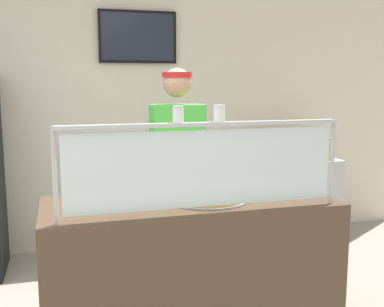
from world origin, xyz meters
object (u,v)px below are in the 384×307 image
Objects in this scene: parmesan_shaker at (178,115)px; pepper_flake_shaker at (219,115)px; pizza_tray at (207,197)px; pizza_box_stack at (301,147)px; pizza_server at (203,195)px; worker_figure at (178,172)px.

parmesan_shaker and pepper_flake_shaker have the same top height.
pizza_box_stack reaches higher than pizza_tray.
pizza_server is 0.62× the size of pizza_box_stack.
pizza_tray is 0.63m from worker_figure.
pepper_flake_shaker is (0.01, -0.26, 0.50)m from pizza_server.
parmesan_shaker reaches higher than pizza_box_stack.
parmesan_shaker is 0.23m from pepper_flake_shaker.
worker_figure is (-0.02, 0.63, 0.04)m from pizza_tray.
worker_figure is (0.23, 0.91, -0.48)m from parmesan_shaker.
worker_figure is (0.00, 0.91, -0.48)m from pepper_flake_shaker.
pepper_flake_shaker is at bearing -0.00° from parmesan_shaker.
pizza_server reaches higher than pizza_tray.
pizza_box_stack is (1.50, 1.56, 0.04)m from pizza_tray.
pizza_box_stack is at bearing 46.30° from pizza_tray.
pizza_tray is 0.64m from parmesan_shaker.
pizza_tray is at bearing 18.24° from pizza_server.
pizza_server is at bearing -133.89° from pizza_box_stack.
pepper_flake_shaker is 0.05× the size of worker_figure.
parmesan_shaker is (-0.22, -0.26, 0.50)m from pizza_server.
worker_figure reaches higher than pizza_box_stack.
pizza_tray is 0.04m from pizza_server.
worker_figure reaches higher than pizza_server.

